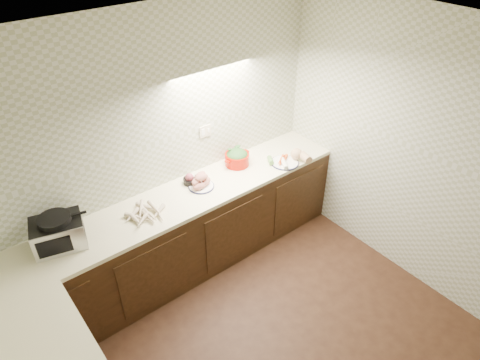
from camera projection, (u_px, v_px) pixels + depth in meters
room at (295, 223)px, 2.62m from camera, size 3.60×3.60×2.60m
counter at (162, 327)px, 3.38m from camera, size 3.60×3.60×0.90m
toaster_oven at (58, 232)px, 3.43m from camera, size 0.46×0.40×0.28m
parsnip_pile at (144, 211)px, 3.82m from camera, size 0.42×0.34×0.07m
sweet_potato_plate at (200, 182)px, 4.14m from camera, size 0.25×0.25×0.15m
onion_bowl at (191, 179)px, 4.20m from camera, size 0.15×0.15×0.12m
dutch_oven at (237, 157)px, 4.45m from camera, size 0.32×0.29×0.18m
veg_plate at (290, 158)px, 4.52m from camera, size 0.42×0.34×0.14m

